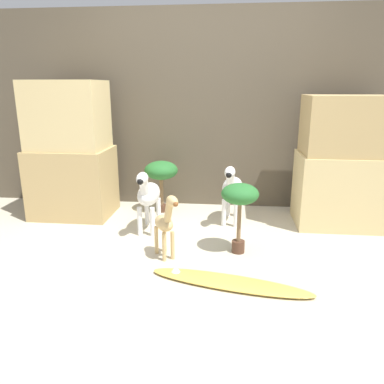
# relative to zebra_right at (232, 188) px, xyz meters

# --- Properties ---
(ground_plane) EXTENTS (14.00, 14.00, 0.00)m
(ground_plane) POSITION_rel_zebra_right_xyz_m (-0.33, -0.95, -0.37)
(ground_plane) COLOR beige
(wall_back) EXTENTS (6.40, 0.08, 2.20)m
(wall_back) POSITION_rel_zebra_right_xyz_m (-0.33, 0.62, 0.73)
(wall_back) COLOR brown
(wall_back) RESTS_ON ground_plane
(rock_pillar_left) EXTENTS (0.83, 0.61, 1.43)m
(rock_pillar_left) POSITION_rel_zebra_right_xyz_m (-1.72, 0.07, 0.31)
(rock_pillar_left) COLOR tan
(rock_pillar_left) RESTS_ON ground_plane
(rock_pillar_right) EXTENTS (0.83, 0.61, 1.29)m
(rock_pillar_right) POSITION_rel_zebra_right_xyz_m (1.07, 0.07, 0.25)
(rock_pillar_right) COLOR #DBC184
(rock_pillar_right) RESTS_ON ground_plane
(zebra_right) EXTENTS (0.26, 0.58, 0.64)m
(zebra_right) POSITION_rel_zebra_right_xyz_m (0.00, 0.00, 0.00)
(zebra_right) COLOR white
(zebra_right) RESTS_ON ground_plane
(zebra_left) EXTENTS (0.21, 0.57, 0.64)m
(zebra_left) POSITION_rel_zebra_right_xyz_m (-0.80, -0.33, 0.00)
(zebra_left) COLOR white
(zebra_left) RESTS_ON ground_plane
(giraffe_figurine) EXTENTS (0.28, 0.35, 0.57)m
(giraffe_figurine) POSITION_rel_zebra_right_xyz_m (-0.53, -0.90, -0.05)
(giraffe_figurine) COLOR tan
(giraffe_figurine) RESTS_ON ground_plane
(potted_palm_front) EXTENTS (0.31, 0.31, 0.61)m
(potted_palm_front) POSITION_rel_zebra_right_xyz_m (0.06, -0.73, 0.11)
(potted_palm_front) COLOR #513323
(potted_palm_front) RESTS_ON ground_plane
(potted_palm_back) EXTENTS (0.37, 0.37, 0.58)m
(potted_palm_back) POSITION_rel_zebra_right_xyz_m (-0.79, 0.27, 0.08)
(potted_palm_back) COLOR #513323
(potted_palm_back) RESTS_ON ground_plane
(surfboard) EXTENTS (1.21, 0.47, 0.08)m
(surfboard) POSITION_rel_zebra_right_xyz_m (-0.01, -1.29, -0.35)
(surfboard) COLOR gold
(surfboard) RESTS_ON ground_plane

